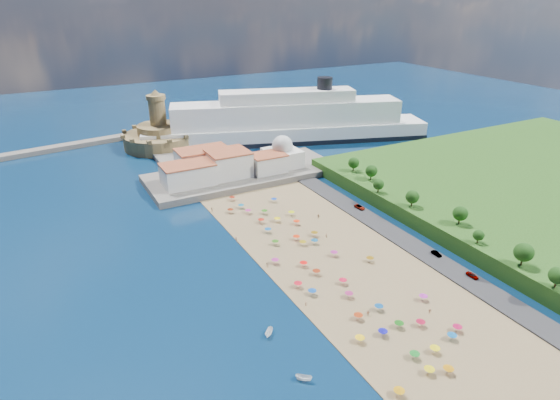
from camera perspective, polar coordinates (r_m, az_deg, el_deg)
ground at (r=160.39m, az=2.99°, el=-6.10°), size 700.00×700.00×0.00m
terrace at (r=222.76m, az=-4.49°, el=3.19°), size 90.00×36.00×3.00m
jetty at (r=247.21m, az=-12.51°, el=4.74°), size 18.00×70.00×2.40m
waterfront_buildings at (r=216.59m, az=-7.78°, el=4.22°), size 57.00×29.00×11.00m
domed_building at (r=226.84m, az=0.29°, el=5.66°), size 16.00×16.00×15.00m
fortress at (r=273.40m, az=-14.44°, el=7.60°), size 40.00×40.00×32.40m
cruise_ship at (r=276.12m, az=0.86°, el=9.39°), size 164.86×75.41×36.20m
beach_parasols at (r=149.43m, az=5.30°, el=-7.66°), size 31.84×116.17×2.20m
beachgoers at (r=158.53m, az=2.03°, el=-5.99°), size 36.48×90.90×1.87m
moored_boats at (r=118.58m, az=0.54°, el=-18.13°), size 3.93×21.23×1.58m
parked_cars at (r=173.68m, az=14.69°, el=-3.90°), size 2.68×60.87×1.36m
hillside_trees at (r=177.74m, az=18.04°, el=-0.58°), size 11.89×105.95×7.30m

